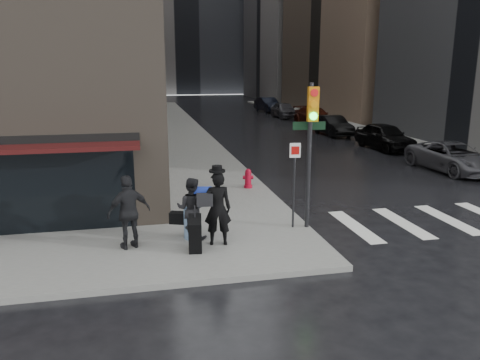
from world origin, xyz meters
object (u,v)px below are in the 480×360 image
Objects in this scene: man_overcoat at (213,212)px; man_greycoat at (129,212)px; traffic_light at (309,137)px; parked_car_1 at (385,136)px; fire_hydrant at (248,179)px; parked_car_0 at (453,157)px; parked_car_3 at (314,116)px; parked_car_5 at (268,105)px; man_jeans at (191,208)px; parked_car_4 at (284,110)px; parked_car_2 at (333,126)px.

man_greycoat is (-2.12, 0.30, 0.06)m from man_overcoat.
traffic_light reaches higher than parked_car_1.
fire_hydrant is 0.16× the size of parked_car_0.
man_overcoat reaches higher than parked_car_0.
parked_car_5 reaches higher than parked_car_3.
man_jeans is at bearing -156.46° from parked_car_0.
man_jeans is at bearing -111.85° from parked_car_4.
man_jeans is 0.35× the size of parked_car_0.
parked_car_0 is (12.41, 7.29, -0.39)m from man_overcoat.
man_overcoat is 0.84m from man_jeans.
parked_car_3 is (12.60, 25.56, -0.33)m from man_overcoat.
parked_car_0 is 30.46m from parked_car_5.
parked_car_2 is at bearing 92.85° from parked_car_1.
traffic_light reaches higher than parked_car_2.
parked_car_4 is 6.09m from parked_car_5.
man_overcoat is 18.19m from parked_car_1.
traffic_light is 0.92× the size of parked_car_1.
man_greycoat is at bearing -116.55° from parked_car_5.
traffic_light reaches higher than parked_car_3.
parked_car_0 is 1.06× the size of parked_car_1.
man_greycoat reaches higher than parked_car_2.
traffic_light is (2.88, 0.81, 1.78)m from man_overcoat.
parked_car_5 is at bearing 73.16° from fire_hydrant.
parked_car_3 is at bearing -97.43° from man_jeans.
parked_car_5 is (11.97, 37.75, -0.30)m from man_overcoat.
man_jeans is 22.39m from parked_car_2.
parked_car_3 is at bearing 85.43° from parked_car_1.
man_overcoat is 0.45× the size of parked_car_0.
man_overcoat is 28.50m from parked_car_3.
parked_car_0 is 24.37m from parked_car_4.
man_jeans is at bearing -125.00° from parked_car_2.
fire_hydrant is at bearing -121.99° from parked_car_3.
parked_car_2 is at bearing -103.14° from parked_car_3.
man_overcoat reaches higher than parked_car_2.
man_jeans is 0.34× the size of parked_car_3.
fire_hydrant is 10.24m from parked_car_0.
man_overcoat is at bearing -111.69° from fire_hydrant.
parked_car_5 is (0.30, 18.28, 0.07)m from parked_car_2.
parked_car_3 is (0.19, 18.28, 0.06)m from parked_car_0.
man_jeans reaches higher than fire_hydrant.
parked_car_0 is 1.11× the size of parked_car_4.
parked_car_2 is (-0.73, 12.18, 0.02)m from parked_car_0.
man_overcoat is 0.52× the size of traffic_light.
parked_car_1 is at bearing 37.26° from fire_hydrant.
parked_car_5 reaches higher than parked_car_4.
parked_car_1 reaches higher than fire_hydrant.
parked_car_3 is 6.13m from parked_car_4.
man_overcoat is 0.47× the size of parked_car_5.
parked_car_1 is at bearing -125.50° from man_overcoat.
parked_car_5 reaches higher than fire_hydrant.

